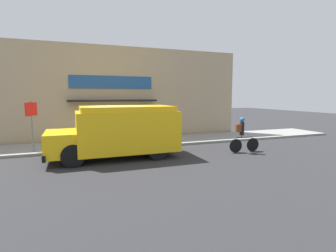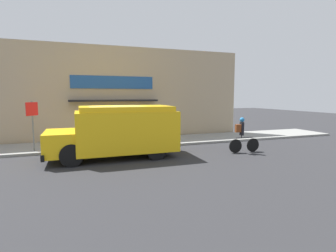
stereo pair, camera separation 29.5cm
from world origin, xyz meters
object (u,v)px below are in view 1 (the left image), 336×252
(school_bus, at_px, (120,131))
(stop_sign_post, at_px, (32,118))
(trash_bin, at_px, (153,131))
(cyclist, at_px, (242,135))

(school_bus, xyz_separation_m, stop_sign_post, (-3.54, 1.98, 0.50))
(stop_sign_post, relative_size, trash_bin, 2.62)
(school_bus, bearing_deg, trash_bin, 53.36)
(cyclist, bearing_deg, school_bus, 172.20)
(school_bus, height_order, cyclist, school_bus)
(school_bus, height_order, trash_bin, school_bus)
(cyclist, xyz_separation_m, trash_bin, (-2.93, 4.45, -0.26))
(school_bus, height_order, stop_sign_post, stop_sign_post)
(stop_sign_post, bearing_deg, school_bus, -29.20)
(cyclist, height_order, trash_bin, cyclist)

